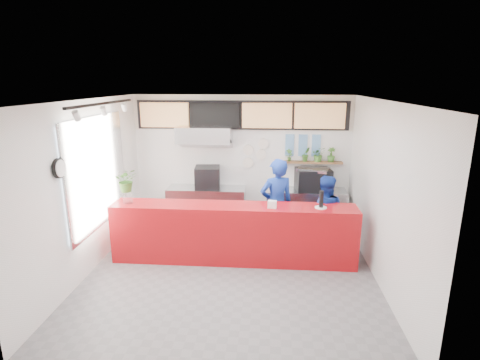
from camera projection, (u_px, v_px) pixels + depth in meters
The scene contains 46 objects.
floor at pixel (231, 270), 6.72m from camera, with size 5.00×5.00×0.00m, color slate.
ceiling at pixel (230, 100), 5.95m from camera, with size 5.00×5.00×0.00m, color silver.
wall_back at pixel (242, 160), 8.75m from camera, with size 5.00×5.00×0.00m, color white.
wall_left at pixel (89, 187), 6.53m from camera, with size 5.00×5.00×0.00m, color white.
wall_right at pixel (382, 194), 6.15m from camera, with size 5.00×5.00×0.00m, color white.
service_counter at pixel (233, 233), 6.97m from camera, with size 4.50×0.60×1.10m, color #A30B11.
cream_band at pixel (242, 113), 8.46m from camera, with size 5.00×0.02×0.80m, color beige.
prep_bench at pixel (207, 206), 8.79m from camera, with size 1.80×0.60×0.90m, color #B2B5BA.
panini_oven at pixel (207, 177), 8.61m from camera, with size 0.55×0.55×0.50m, color black.
extraction_hood at pixel (205, 134), 8.30m from camera, with size 1.20×0.70×0.35m, color #B2B5BA.
hood_lip at pixel (205, 143), 8.35m from camera, with size 1.20×0.70×0.08m, color #B2B5BA.
right_bench at pixel (306, 209), 8.62m from camera, with size 1.80×0.60×0.90m, color #B2B5BA.
espresso_machine at pixel (313, 180), 8.43m from camera, with size 0.76×0.54×0.49m, color black.
espresso_tray at pixel (314, 169), 8.37m from camera, with size 0.67×0.47×0.06m, color #BABEC2.
herb_shelf at pixel (311, 162), 8.53m from camera, with size 1.40×0.18×0.04m, color brown.
menu_board_far_left at pixel (165, 115), 8.49m from camera, with size 1.10×0.10×0.55m, color tan.
menu_board_mid_left at pixel (215, 115), 8.41m from camera, with size 1.10×0.10×0.55m, color black.
menu_board_mid_right at pixel (267, 116), 8.32m from camera, with size 1.10×0.10×0.55m, color tan.
menu_board_far_right at pixel (320, 116), 8.23m from camera, with size 1.10×0.10×0.55m, color tan.
soffit at pixel (242, 115), 8.44m from camera, with size 4.80×0.04×0.65m, color black.
window_pane at pixel (97, 172), 6.76m from camera, with size 0.04×2.20×1.90m, color silver.
window_frame at pixel (98, 172), 6.76m from camera, with size 0.03×2.30×2.00m, color #B2B5BA.
wall_clock_rim at pixel (59, 168), 5.52m from camera, with size 0.30×0.30×0.05m, color black.
wall_clock_face at pixel (61, 168), 5.51m from camera, with size 0.26×0.26×0.02m, color white.
track_rail at pixel (103, 103), 6.13m from camera, with size 0.05×2.40×0.04m, color black.
dec_plate_a at pixel (248, 150), 8.64m from camera, with size 0.24×0.24×0.03m, color silver.
dec_plate_b at pixel (261, 154), 8.65m from camera, with size 0.24×0.24×0.03m, color silver.
dec_plate_c at pixel (248, 163), 8.72m from camera, with size 0.24×0.24×0.03m, color silver.
dec_plate_d at pixel (263, 144), 8.58m from camera, with size 0.24×0.24×0.03m, color silver.
photo_frame_a at pixel (290, 140), 8.52m from camera, with size 0.20×0.02×0.25m, color #598CBF.
photo_frame_b at pixel (303, 140), 8.49m from camera, with size 0.20×0.02×0.25m, color #598CBF.
photo_frame_c at pixel (316, 140), 8.47m from camera, with size 0.20×0.02×0.25m, color #598CBF.
photo_frame_d at pixel (289, 151), 8.58m from camera, with size 0.20×0.02×0.25m, color #598CBF.
photo_frame_e at pixel (303, 151), 8.56m from camera, with size 0.20×0.02×0.25m, color #598CBF.
photo_frame_f at pixel (316, 151), 8.54m from camera, with size 0.20×0.02×0.25m, color #598CBF.
staff_center at pixel (276, 205), 7.36m from camera, with size 0.68×0.45×1.86m, color navy.
staff_right at pixel (324, 215), 7.23m from camera, with size 0.77×0.60×1.57m, color navy.
herb_a at pixel (289, 155), 8.53m from camera, with size 0.15×0.10×0.28m, color #3A6A25.
herb_b at pixel (306, 154), 8.49m from camera, with size 0.18×0.15×0.33m, color #3A6A25.
herb_c at pixel (319, 154), 8.47m from camera, with size 0.30×0.26×0.33m, color #3A6A25.
herb_d at pixel (331, 155), 8.45m from camera, with size 0.18×0.16×0.32m, color #3A6A25.
glass_vase at pixel (128, 197), 6.93m from camera, with size 0.18×0.18×0.21m, color white.
basil_vase at pixel (126, 180), 6.85m from camera, with size 0.39×0.34×0.43m, color #3A6A25.
napkin_holder at pixel (272, 204), 6.67m from camera, with size 0.15×0.10×0.13m, color white.
white_plate at pixel (321, 208), 6.68m from camera, with size 0.21×0.21×0.02m, color white.
pepper_mill at pixel (321, 199), 6.64m from camera, with size 0.08×0.08×0.30m, color black.
Camera 1 is at (0.63, -6.05, 3.30)m, focal length 28.00 mm.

